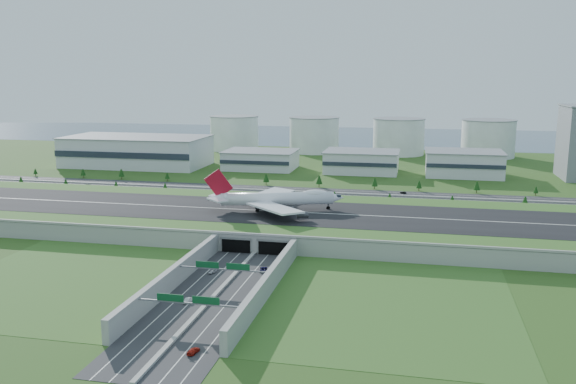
% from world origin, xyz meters
% --- Properties ---
extents(ground, '(1200.00, 1200.00, 0.00)m').
position_xyz_m(ground, '(0.00, 0.00, 0.00)').
color(ground, '#274716').
rests_on(ground, ground).
extents(airfield_deck, '(520.00, 100.00, 9.20)m').
position_xyz_m(airfield_deck, '(0.00, -0.09, 4.12)').
color(airfield_deck, gray).
rests_on(airfield_deck, ground).
extents(underpass_road, '(38.80, 120.40, 8.00)m').
position_xyz_m(underpass_road, '(0.00, -99.42, 3.43)').
color(underpass_road, '#28282B').
rests_on(underpass_road, ground).
extents(sign_gantry_near, '(38.70, 0.70, 9.80)m').
position_xyz_m(sign_gantry_near, '(0.00, -95.04, 6.95)').
color(sign_gantry_near, gray).
rests_on(sign_gantry_near, ground).
extents(sign_gantry_far, '(38.70, 0.70, 9.80)m').
position_xyz_m(sign_gantry_far, '(0.00, -130.04, 6.95)').
color(sign_gantry_far, gray).
rests_on(sign_gantry_far, ground).
extents(north_expressway, '(560.00, 36.00, 0.12)m').
position_xyz_m(north_expressway, '(0.00, 95.00, 0.06)').
color(north_expressway, '#28282B').
rests_on(north_expressway, ground).
extents(tree_row, '(504.49, 48.60, 8.35)m').
position_xyz_m(tree_row, '(18.63, 97.64, 4.65)').
color(tree_row, '#3D2819').
rests_on(tree_row, ground).
extents(hangar_west, '(120.00, 60.00, 25.00)m').
position_xyz_m(hangar_west, '(-170.00, 185.00, 12.50)').
color(hangar_west, silver).
rests_on(hangar_west, ground).
extents(hangar_mid_a, '(58.00, 42.00, 15.00)m').
position_xyz_m(hangar_mid_a, '(-60.00, 190.00, 7.50)').
color(hangar_mid_a, silver).
rests_on(hangar_mid_a, ground).
extents(hangar_mid_b, '(58.00, 42.00, 17.00)m').
position_xyz_m(hangar_mid_b, '(25.00, 190.00, 8.50)').
color(hangar_mid_b, silver).
rests_on(hangar_mid_b, ground).
extents(hangar_mid_c, '(58.00, 42.00, 19.00)m').
position_xyz_m(hangar_mid_c, '(105.00, 190.00, 9.50)').
color(hangar_mid_c, silver).
rests_on(hangar_mid_c, ground).
extents(fuel_tank_a, '(50.00, 50.00, 35.00)m').
position_xyz_m(fuel_tank_a, '(-120.00, 310.00, 17.50)').
color(fuel_tank_a, silver).
rests_on(fuel_tank_a, ground).
extents(fuel_tank_b, '(50.00, 50.00, 35.00)m').
position_xyz_m(fuel_tank_b, '(-35.00, 310.00, 17.50)').
color(fuel_tank_b, silver).
rests_on(fuel_tank_b, ground).
extents(fuel_tank_c, '(50.00, 50.00, 35.00)m').
position_xyz_m(fuel_tank_c, '(50.00, 310.00, 17.50)').
color(fuel_tank_c, silver).
rests_on(fuel_tank_c, ground).
extents(fuel_tank_d, '(50.00, 50.00, 35.00)m').
position_xyz_m(fuel_tank_d, '(135.00, 310.00, 17.50)').
color(fuel_tank_d, silver).
rests_on(fuel_tank_d, ground).
extents(bay_water, '(1200.00, 260.00, 0.06)m').
position_xyz_m(bay_water, '(0.00, 480.00, 0.03)').
color(bay_water, '#334A62').
rests_on(bay_water, ground).
extents(boeing_747, '(71.82, 66.92, 22.82)m').
position_xyz_m(boeing_747, '(-2.54, 2.66, 14.45)').
color(boeing_747, white).
rests_on(boeing_747, airfield_deck).
extents(car_0, '(3.04, 4.77, 1.51)m').
position_xyz_m(car_0, '(-9.33, -80.40, 0.88)').
color(car_0, '#B2B0B5').
rests_on(car_0, ground).
extents(car_1, '(2.06, 4.93, 1.59)m').
position_xyz_m(car_1, '(-7.32, -112.49, 0.91)').
color(car_1, silver).
rests_on(car_1, ground).
extents(car_2, '(3.81, 6.43, 1.68)m').
position_xyz_m(car_2, '(10.06, -73.11, 0.96)').
color(car_2, '#0B0A36').
rests_on(car_2, ground).
extents(car_3, '(2.93, 5.52, 1.52)m').
position_xyz_m(car_3, '(8.89, -149.36, 0.88)').
color(car_3, '#9B180E').
rests_on(car_3, ground).
extents(car_4, '(4.76, 2.70, 1.53)m').
position_xyz_m(car_4, '(-160.08, 85.62, 0.88)').
color(car_4, '#5D5C62').
rests_on(car_4, ground).
extents(car_5, '(4.46, 3.02, 1.39)m').
position_xyz_m(car_5, '(60.96, 104.47, 0.82)').
color(car_5, black).
rests_on(car_5, ground).
extents(car_6, '(5.73, 4.31, 1.45)m').
position_xyz_m(car_6, '(134.69, 84.68, 0.84)').
color(car_6, '#B7B7BC').
rests_on(car_6, ground).
extents(car_7, '(5.04, 2.75, 1.39)m').
position_xyz_m(car_7, '(-72.72, 105.29, 0.81)').
color(car_7, white).
rests_on(car_7, ground).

